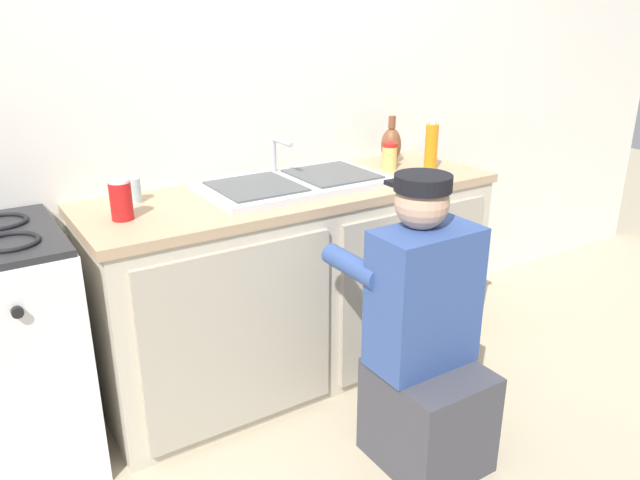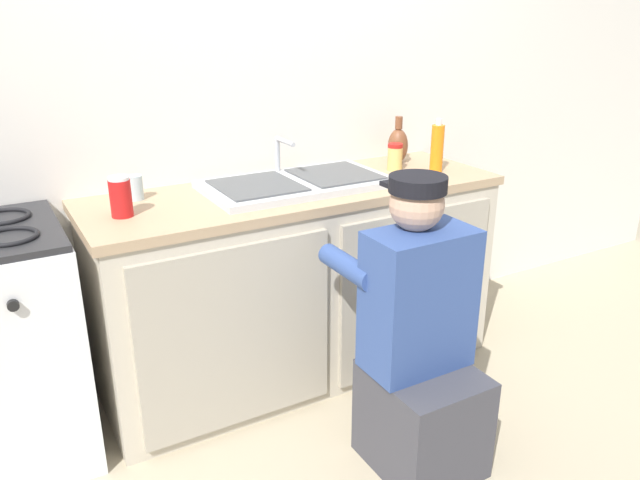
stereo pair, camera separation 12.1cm
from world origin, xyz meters
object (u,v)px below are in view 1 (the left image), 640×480
Objects in this scene: condiment_jar at (390,156)px; soap_bottle_orange at (431,147)px; vase_decorative at (391,144)px; soda_cup_red at (121,200)px; sink_double_basin at (295,183)px; water_glass at (133,190)px; plumber_person at (424,349)px.

soap_bottle_orange is at bearing -37.34° from condiment_jar.
soda_cup_red is (-1.40, -0.18, -0.01)m from vase_decorative.
water_glass is (-0.65, 0.16, 0.03)m from sink_double_basin.
water_glass is (0.10, 0.19, -0.03)m from soda_cup_red.
water_glass is at bearing 179.72° from vase_decorative.
soap_bottle_orange is (0.70, -0.09, 0.09)m from sink_double_basin.
condiment_jar is at bearing 3.40° from sink_double_basin.
soda_cup_red is at bearing -177.07° from condiment_jar.
condiment_jar is at bearing 142.66° from soap_bottle_orange.
sink_double_basin is at bearing -13.37° from water_glass.
soap_bottle_orange is at bearing -10.10° from water_glass.
plumber_person is 4.42× the size of soap_bottle_orange.
vase_decorative reaches higher than sink_double_basin.
plumber_person is at bearing -121.14° from vase_decorative.
sink_double_basin is 8.00× the size of water_glass.
soap_bottle_orange is 1.64× the size of soda_cup_red.
sink_double_basin is 6.25× the size of condiment_jar.
soda_cup_red is (-1.30, -0.07, 0.01)m from condiment_jar.
soda_cup_red is 1.52× the size of water_glass.
condiment_jar reaches higher than water_glass.
vase_decorative is (0.65, 0.15, 0.07)m from sink_double_basin.
sink_double_basin is 0.91m from plumber_person.
vase_decorative is at bearing 58.86° from plumber_person.
plumber_person is 8.63× the size of condiment_jar.
sink_double_basin is 3.20× the size of soap_bottle_orange.
sink_double_basin reaches higher than water_glass.
condiment_jar is 1.28× the size of water_glass.
soap_bottle_orange reaches higher than condiment_jar.
vase_decorative is 1.41m from soda_cup_red.
sink_double_basin is 0.67m from water_glass.
soda_cup_red is 0.22m from water_glass.
sink_double_basin is at bearing 173.03° from soap_bottle_orange.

